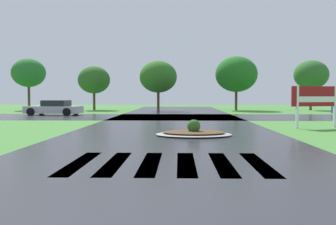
{
  "coord_description": "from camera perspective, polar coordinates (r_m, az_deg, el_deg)",
  "views": [
    {
      "loc": [
        0.28,
        -4.72,
        1.72
      ],
      "look_at": [
        -0.17,
        10.25,
        1.02
      ],
      "focal_mm": 40.35,
      "sensor_mm": 36.0,
      "label": 1
    }
  ],
  "objects": [
    {
      "name": "asphalt_roadway",
      "position": [
        14.82,
        0.64,
        -3.96
      ],
      "size": [
        9.57,
        80.0,
        0.01
      ],
      "primitive_type": "cube",
      "color": "#2B2B30",
      "rests_on": "ground"
    },
    {
      "name": "asphalt_cross_road",
      "position": [
        29.31,
        1.17,
        -0.66
      ],
      "size": [
        90.0,
        8.61,
        0.01
      ],
      "primitive_type": "cube",
      "color": "#2B2B30",
      "rests_on": "ground"
    },
    {
      "name": "crosswalk_stripes",
      "position": [
        9.54,
        0.03,
        -7.68
      ],
      "size": [
        4.95,
        3.4,
        0.01
      ],
      "color": "white",
      "rests_on": "ground"
    },
    {
      "name": "estate_billboard",
      "position": [
        20.95,
        21.5,
        1.97
      ],
      "size": [
        2.81,
        0.97,
        2.21
      ],
      "rotation": [
        0.0,
        0.0,
        3.45
      ],
      "color": "white",
      "rests_on": "ground"
    },
    {
      "name": "median_island",
      "position": [
        15.92,
        3.91,
        -3.06
      ],
      "size": [
        3.2,
        2.35,
        0.68
      ],
      "color": "#9E9B93",
      "rests_on": "ground"
    },
    {
      "name": "car_blue_compact",
      "position": [
        33.3,
        -16.81,
        0.63
      ],
      "size": [
        4.75,
        2.56,
        1.26
      ],
      "rotation": [
        0.0,
        0.0,
        3.04
      ],
      "color": "#B7B7BF",
      "rests_on": "ground"
    },
    {
      "name": "background_treeline",
      "position": [
        41.79,
        1.36,
        5.61
      ],
      "size": [
        35.47,
        6.51,
        5.94
      ],
      "color": "#4C3823",
      "rests_on": "ground"
    }
  ]
}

